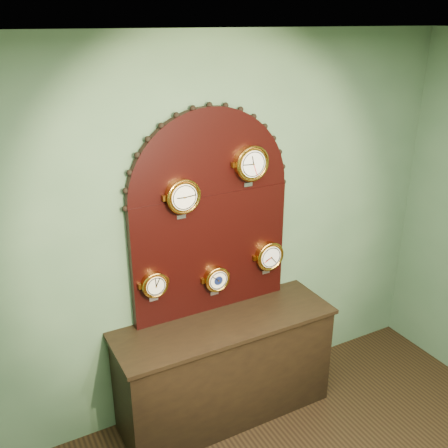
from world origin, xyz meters
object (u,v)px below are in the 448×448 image
roman_clock (183,196)px  arabic_clock (251,163)px  tide_clock (269,256)px  barometer (216,279)px  display_board (210,208)px  hygrometer (154,284)px  shop_counter (225,370)px

roman_clock → arabic_clock: size_ratio=0.95×
arabic_clock → tide_clock: 0.77m
arabic_clock → barometer: size_ratio=1.24×
display_board → roman_clock: display_board is taller
roman_clock → hygrometer: roman_clock is taller
shop_counter → tide_clock: size_ratio=5.68×
arabic_clock → barometer: arabic_clock is taller
tide_clock → roman_clock: bearing=-180.0°
shop_counter → tide_clock: 0.92m
shop_counter → tide_clock: bearing=18.5°
shop_counter → barometer: (0.01, 0.15, 0.70)m
arabic_clock → barometer: 0.87m
shop_counter → display_board: (0.00, 0.22, 1.23)m
shop_counter → roman_clock: bearing=147.1°
arabic_clock → shop_counter: bearing=-151.6°
shop_counter → display_board: bearing=90.0°
barometer → tide_clock: size_ratio=0.87×
arabic_clock → hygrometer: 1.06m
display_board → hygrometer: 0.65m
hygrometer → shop_counter: bearing=-18.4°
arabic_clock → hygrometer: arabic_clock is taller
shop_counter → arabic_clock: 1.56m
shop_counter → barometer: 0.72m
shop_counter → roman_clock: (-0.24, 0.15, 1.37)m
shop_counter → display_board: size_ratio=1.05×
display_board → arabic_clock: size_ratio=5.02×
display_board → arabic_clock: bearing=-13.4°
shop_counter → roman_clock: size_ratio=5.50×
roman_clock → tide_clock: bearing=0.0°
display_board → tide_clock: bearing=-8.3°
barometer → display_board: bearing=97.1°
roman_clock → tide_clock: roman_clock is taller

